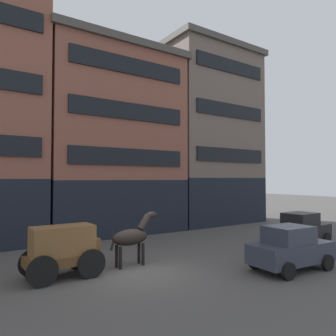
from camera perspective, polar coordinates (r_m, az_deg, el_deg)
The scene contains 7 objects.
ground_plane at distance 13.65m, azimuth -5.04°, elevation -18.06°, with size 120.00×120.00×0.00m, color #4C4947.
building_center_right at distance 23.31m, azimuth -9.78°, elevation 5.14°, with size 10.08×5.62×13.21m.
building_far_right at distance 28.51m, azimuth 7.50°, elevation 6.03°, with size 9.11×5.62×15.37m.
cargo_wagon at distance 13.23m, azimuth -18.14°, elevation -13.38°, with size 2.93×1.55×1.98m.
draft_horse at distance 14.30m, azimuth -6.44°, elevation -12.08°, with size 2.35×0.63×2.30m.
sedan_dark at distance 20.22m, azimuth 22.78°, elevation -9.97°, with size 3.75×1.96×1.83m.
sedan_light at distance 14.57m, azimuth 21.06°, elevation -13.21°, with size 3.80×2.07×1.83m.
Camera 1 is at (-6.40, -11.44, 3.80)m, focal length 34.06 mm.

